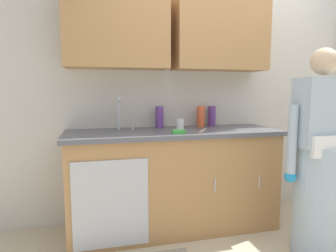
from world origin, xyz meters
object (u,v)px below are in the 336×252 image
Objects in this scene: bottle_water_short at (201,116)px; knife_on_counter at (203,130)px; bottle_soap at (159,117)px; person_at_sink at (318,170)px; cup_by_sink at (180,124)px; sink at (125,133)px; bottle_cleaner_spray at (212,116)px; sponge at (179,132)px.

bottle_water_short reaches higher than knife_on_counter.
bottle_soap reaches higher than bottle_water_short.
bottle_water_short is at bearing 124.88° from person_at_sink.
bottle_soap reaches higher than cup_by_sink.
sink is 0.81m from bottle_water_short.
bottle_water_short is 0.87× the size of knife_on_counter.
person_at_sink reaches higher than sink.
cup_by_sink is at bearing 7.81° from sink.
sponge is at bearing -138.58° from bottle_cleaner_spray.
knife_on_counter is (-0.09, -0.28, -0.10)m from bottle_water_short.
bottle_cleaner_spray is at bearing 3.12° from bottle_soap.
cup_by_sink is 0.40× the size of knife_on_counter.
bottle_soap is at bearing 138.99° from person_at_sink.
cup_by_sink is at bearing 137.84° from person_at_sink.
bottle_soap is (-1.05, 0.92, 0.35)m from person_at_sink.
bottle_soap is at bearing 178.34° from bottle_water_short.
sponge reaches higher than knife_on_counter.
person_at_sink is at bearing -55.12° from bottle_water_short.
cup_by_sink is 0.86× the size of sponge.
bottle_soap is 0.42m from bottle_water_short.
sponge is (-0.48, -0.43, -0.09)m from bottle_cleaner_spray.
bottle_cleaner_spray is 2.15× the size of cup_by_sink.
cup_by_sink is 0.24m from knife_on_counter.
person_at_sink is 17.08× the size of cup_by_sink.
sink reaches higher than sponge.
bottle_water_short is (-0.14, -0.04, 0.00)m from bottle_cleaner_spray.
knife_on_counter is (0.34, -0.29, -0.10)m from bottle_soap.
person_at_sink reaches higher than bottle_water_short.
sink is at bearing -166.35° from bottle_cleaner_spray.
bottle_water_short is (0.42, -0.01, -0.00)m from bottle_soap.
bottle_cleaner_spray reaches higher than sponge.
sponge is at bearing -24.61° from sink.
cup_by_sink is at bearing -158.76° from bottle_cleaner_spray.
bottle_soap is 1.01× the size of bottle_water_short.
person_at_sink reaches higher than bottle_soap.
sink reaches higher than bottle_soap.
bottle_soap is at bearing 145.46° from cup_by_sink.
person_at_sink is 0.98m from knife_on_counter.
bottle_cleaner_spray is at bearing 17.19° from bottle_water_short.
bottle_cleaner_spray reaches higher than cup_by_sink.
knife_on_counter is at bearing 21.31° from sponge.
bottle_cleaner_spray is 0.98× the size of bottle_water_short.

